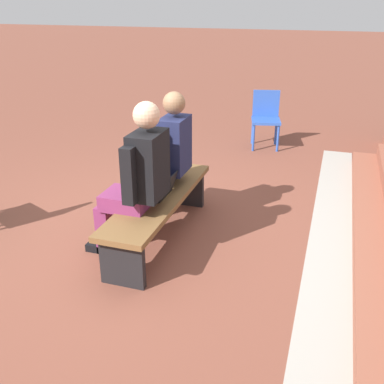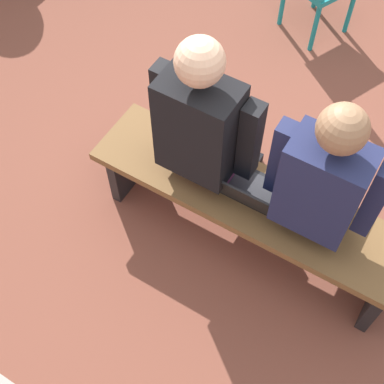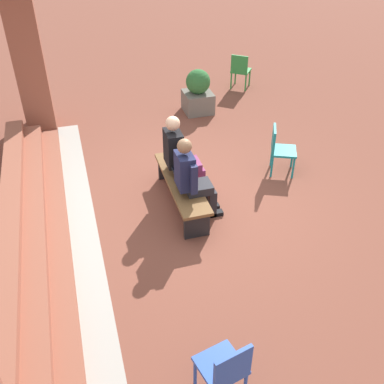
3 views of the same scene
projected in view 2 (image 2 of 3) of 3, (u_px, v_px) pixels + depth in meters
The scene contains 5 objects.
ground_plane at pixel (250, 209), 3.29m from camera, with size 60.00×60.00×0.00m, color brown.
bench at pixel (250, 205), 2.89m from camera, with size 1.80×0.44×0.45m.
person_student at pixel (325, 185), 2.53m from camera, with size 0.54×0.69×1.34m.
person_adult at pixel (210, 129), 2.69m from camera, with size 0.57×0.72×1.39m.
laptop at pixel (251, 192), 2.76m from camera, with size 0.32×0.29×0.21m.
Camera 2 is at (-0.57, 1.65, 2.82)m, focal length 50.00 mm.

